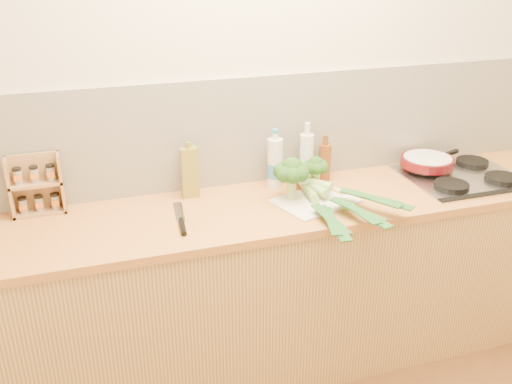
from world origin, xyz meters
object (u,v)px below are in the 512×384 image
(chopping_board, at_px, (315,201))
(chefs_knife, at_px, (182,223))
(gas_hob, at_px, (463,176))
(spice_rack, at_px, (37,188))
(skillet, at_px, (428,161))

(chopping_board, height_order, chefs_knife, chefs_knife)
(gas_hob, xyz_separation_m, chopping_board, (-0.84, -0.04, -0.01))
(gas_hob, distance_m, spice_rack, 2.09)
(chopping_board, distance_m, spice_rack, 1.27)
(chopping_board, bearing_deg, spice_rack, 148.56)
(chefs_knife, xyz_separation_m, skillet, (1.36, 0.21, 0.05))
(gas_hob, height_order, skillet, skillet)
(chefs_knife, height_order, skillet, skillet)
(chopping_board, relative_size, spice_rack, 1.32)
(spice_rack, bearing_deg, chefs_knife, -28.74)
(chopping_board, height_order, spice_rack, spice_rack)
(gas_hob, bearing_deg, skillet, 134.58)
(chefs_knife, relative_size, skillet, 0.86)
(gas_hob, xyz_separation_m, spice_rack, (-2.07, 0.25, 0.11))
(chopping_board, relative_size, skillet, 0.92)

